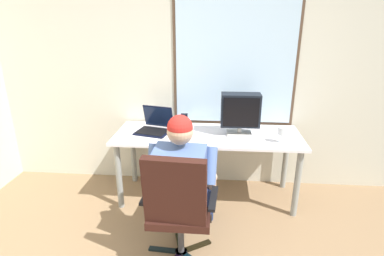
{
  "coord_description": "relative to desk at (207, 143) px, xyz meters",
  "views": [
    {
      "loc": [
        0.22,
        -1.14,
        1.8
      ],
      "look_at": [
        0.01,
        1.29,
        0.93
      ],
      "focal_mm": 28.64,
      "sensor_mm": 36.0,
      "label": 1
    }
  ],
  "objects": [
    {
      "name": "wall_rear",
      "position": [
        -0.11,
        0.39,
        0.69
      ],
      "size": [
        4.48,
        0.08,
        2.61
      ],
      "color": "beige",
      "rests_on": "ground"
    },
    {
      "name": "desk",
      "position": [
        0.0,
        0.0,
        0.0
      ],
      "size": [
        1.85,
        0.67,
        0.71
      ],
      "color": "gray",
      "rests_on": "ground"
    },
    {
      "name": "office_chair",
      "position": [
        -0.18,
        -0.97,
        -0.09
      ],
      "size": [
        0.57,
        0.54,
        0.95
      ],
      "color": "black",
      "rests_on": "ground"
    },
    {
      "name": "person_seated",
      "position": [
        -0.16,
        -0.71,
        -0.02
      ],
      "size": [
        0.54,
        0.79,
        1.17
      ],
      "color": "navy",
      "rests_on": "ground"
    },
    {
      "name": "crt_monitor",
      "position": [
        0.31,
        0.02,
        0.34
      ],
      "size": [
        0.38,
        0.2,
        0.41
      ],
      "color": "beige",
      "rests_on": "desk"
    },
    {
      "name": "laptop",
      "position": [
        -0.54,
        0.05,
        0.16
      ],
      "size": [
        0.39,
        0.38,
        0.25
      ],
      "color": "black",
      "rests_on": "desk"
    },
    {
      "name": "wine_glass",
      "position": [
        0.69,
        -0.17,
        0.2
      ],
      "size": [
        0.08,
        0.08,
        0.15
      ],
      "color": "silver",
      "rests_on": "desk"
    },
    {
      "name": "desk_speaker",
      "position": [
        -0.25,
        0.13,
        0.17
      ],
      "size": [
        0.08,
        0.08,
        0.16
      ],
      "color": "black",
      "rests_on": "desk"
    },
    {
      "name": "coffee_mug",
      "position": [
        -0.26,
        -0.16,
        0.14
      ],
      "size": [
        0.07,
        0.07,
        0.1
      ],
      "color": "black",
      "rests_on": "desk"
    }
  ]
}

